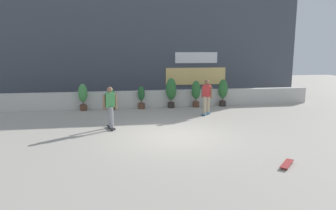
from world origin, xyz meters
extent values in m
plane|color=#A8A093|center=(0.00, 0.00, 0.00)|extent=(48.00, 48.00, 0.00)
cube|color=beige|center=(0.00, 6.00, 0.45)|extent=(18.00, 0.40, 0.90)
cube|color=#424751|center=(0.00, 10.00, 3.25)|extent=(20.00, 2.00, 6.50)
cube|color=white|center=(3.12, 8.96, 2.60)|extent=(2.80, 0.08, 0.70)
cube|color=#F2CC72|center=(3.12, 8.97, 1.40)|extent=(4.00, 0.06, 1.10)
cylinder|color=brown|center=(-3.78, 5.55, 0.15)|extent=(0.36, 0.36, 0.30)
cylinder|color=brown|center=(-3.78, 5.55, 0.38)|extent=(0.06, 0.06, 0.15)
ellipsoid|color=#428C47|center=(-3.78, 5.55, 0.92)|extent=(0.46, 0.46, 0.95)
cylinder|color=brown|center=(-2.35, 5.55, 0.15)|extent=(0.36, 0.36, 0.30)
cylinder|color=brown|center=(-2.35, 5.55, 0.38)|extent=(0.06, 0.06, 0.15)
ellipsoid|color=#387F3D|center=(-2.35, 5.55, 0.81)|extent=(0.35, 0.35, 0.72)
cylinder|color=brown|center=(-0.76, 5.55, 0.15)|extent=(0.36, 0.36, 0.30)
cylinder|color=brown|center=(-0.76, 5.55, 0.38)|extent=(0.06, 0.06, 0.15)
ellipsoid|color=#235B2D|center=(-0.76, 5.55, 0.83)|extent=(0.37, 0.37, 0.76)
cylinder|color=#2D2823|center=(0.85, 5.55, 0.15)|extent=(0.36, 0.36, 0.30)
cylinder|color=brown|center=(0.85, 5.55, 0.38)|extent=(0.06, 0.06, 0.15)
ellipsoid|color=#2D6B33|center=(0.85, 5.55, 1.03)|extent=(0.57, 0.57, 1.17)
cylinder|color=brown|center=(2.24, 5.55, 0.15)|extent=(0.36, 0.36, 0.30)
cylinder|color=brown|center=(2.24, 5.55, 0.38)|extent=(0.06, 0.06, 0.15)
ellipsoid|color=#2D6B33|center=(2.24, 5.55, 0.95)|extent=(0.49, 0.49, 1.01)
cylinder|color=#2D2823|center=(3.78, 5.55, 0.15)|extent=(0.36, 0.36, 0.30)
cylinder|color=brown|center=(3.78, 5.55, 0.38)|extent=(0.06, 0.06, 0.15)
ellipsoid|color=#2D6B33|center=(3.78, 5.55, 0.98)|extent=(0.52, 0.52, 1.05)
cube|color=black|center=(-2.32, 1.50, 0.07)|extent=(0.38, 0.82, 0.02)
cylinder|color=silver|center=(-2.18, 1.27, 0.03)|extent=(0.04, 0.06, 0.06)
cylinder|color=silver|center=(-2.34, 1.23, 0.03)|extent=(0.04, 0.06, 0.06)
cylinder|color=silver|center=(-2.31, 1.77, 0.03)|extent=(0.04, 0.06, 0.06)
cylinder|color=silver|center=(-2.46, 1.73, 0.03)|extent=(0.04, 0.06, 0.06)
cylinder|color=gray|center=(-2.28, 1.32, 0.49)|extent=(0.14, 0.14, 0.82)
cylinder|color=gray|center=(-2.37, 1.67, 0.49)|extent=(0.14, 0.14, 0.82)
cube|color=#3F8C4C|center=(-2.32, 1.50, 1.18)|extent=(0.40, 0.28, 0.56)
sphere|color=brown|center=(-2.32, 1.50, 1.59)|extent=(0.22, 0.22, 0.22)
cylinder|color=brown|center=(-2.10, 1.55, 1.10)|extent=(0.09, 0.09, 0.58)
cylinder|color=brown|center=(-2.55, 1.44, 1.10)|extent=(0.09, 0.09, 0.58)
cube|color=#266699|center=(2.23, 3.50, 0.07)|extent=(0.68, 0.73, 0.02)
cylinder|color=silver|center=(2.12, 3.26, 0.03)|extent=(0.06, 0.06, 0.06)
cylinder|color=silver|center=(2.00, 3.36, 0.03)|extent=(0.06, 0.06, 0.06)
cylinder|color=silver|center=(2.47, 3.64, 0.03)|extent=(0.06, 0.06, 0.06)
cylinder|color=silver|center=(2.35, 3.75, 0.03)|extent=(0.06, 0.06, 0.06)
cylinder|color=tan|center=(2.11, 3.37, 0.49)|extent=(0.14, 0.14, 0.82)
cylinder|color=tan|center=(2.35, 3.64, 0.49)|extent=(0.14, 0.14, 0.82)
cube|color=red|center=(2.23, 3.50, 1.18)|extent=(0.40, 0.39, 0.56)
sphere|color=brown|center=(2.23, 3.50, 1.59)|extent=(0.22, 0.22, 0.22)
cylinder|color=brown|center=(2.41, 3.35, 1.10)|extent=(0.09, 0.09, 0.58)
cylinder|color=brown|center=(2.06, 3.66, 1.10)|extent=(0.09, 0.09, 0.58)
cube|color=maroon|center=(2.48, -3.38, 0.07)|extent=(0.69, 0.72, 0.02)
cylinder|color=silver|center=(2.60, -3.14, 0.03)|extent=(0.06, 0.06, 0.06)
cylinder|color=silver|center=(2.72, -3.25, 0.03)|extent=(0.06, 0.06, 0.06)
cylinder|color=silver|center=(2.25, -3.52, 0.03)|extent=(0.06, 0.06, 0.06)
cylinder|color=silver|center=(2.36, -3.62, 0.03)|extent=(0.06, 0.06, 0.06)
camera|label=1|loc=(-2.07, -10.79, 3.15)|focal=33.19mm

